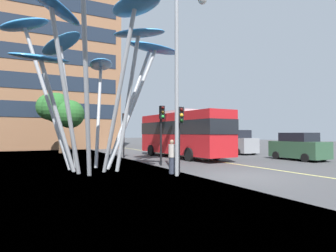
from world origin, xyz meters
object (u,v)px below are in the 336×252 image
object	(u,v)px
traffic_light_kerb_far	(162,122)
traffic_light_island_mid	(124,125)
leaf_sculpture	(98,46)
car_parked_far	(237,143)
street_lamp	(183,59)
car_parked_mid	(299,147)
red_bus	(182,132)
traffic_light_kerb_near	(180,125)
pedestrian	(172,157)

from	to	relation	value
traffic_light_kerb_far	traffic_light_island_mid	xyz separation A→B (m)	(-0.27, 6.65, -0.03)
leaf_sculpture	car_parked_far	world-z (taller)	leaf_sculpture
street_lamp	car_parked_mid	bearing A→B (deg)	14.62
red_bus	traffic_light_kerb_near	bearing A→B (deg)	-119.83
leaf_sculpture	traffic_light_kerb_far	xyz separation A→B (m)	(3.98, 0.17, -4.14)
street_lamp	traffic_light_island_mid	bearing A→B (deg)	87.07
red_bus	car_parked_mid	world-z (taller)	red_bus
red_bus	leaf_sculpture	size ratio (longest dim) A/B	0.83
red_bus	car_parked_far	xyz separation A→B (m)	(6.81, 1.45, -1.02)
car_parked_mid	street_lamp	size ratio (longest dim) A/B	0.47
car_parked_mid	traffic_light_kerb_near	bearing A→B (deg)	-167.58
leaf_sculpture	pedestrian	distance (m)	7.40
car_parked_far	street_lamp	world-z (taller)	street_lamp
traffic_light_island_mid	street_lamp	distance (m)	11.22
traffic_light_kerb_far	car_parked_mid	distance (m)	10.83
traffic_light_island_mid	car_parked_far	bearing A→B (deg)	-3.78
red_bus	pedestrian	distance (m)	9.44
traffic_light_kerb_far	car_parked_mid	size ratio (longest dim) A/B	0.89
red_bus	street_lamp	world-z (taller)	street_lamp
pedestrian	traffic_light_kerb_far	bearing A→B (deg)	73.00
traffic_light_kerb_far	traffic_light_kerb_near	bearing A→B (deg)	-101.49
traffic_light_kerb_far	car_parked_mid	bearing A→B (deg)	-6.40
leaf_sculpture	street_lamp	world-z (taller)	street_lamp
pedestrian	car_parked_mid	bearing A→B (deg)	10.85
red_bus	leaf_sculpture	world-z (taller)	leaf_sculpture
traffic_light_island_mid	pedestrian	bearing A→B (deg)	-94.40
car_parked_mid	street_lamp	xyz separation A→B (m)	(-11.45, -2.99, 4.53)
traffic_light_kerb_far	car_parked_mid	world-z (taller)	traffic_light_kerb_far
leaf_sculpture	street_lamp	xyz separation A→B (m)	(3.15, -4.01, -1.30)
red_bus	street_lamp	bearing A→B (deg)	-118.82
car_parked_mid	pedestrian	size ratio (longest dim) A/B	2.48
pedestrian	car_parked_far	bearing A→B (deg)	38.41
red_bus	traffic_light_kerb_far	distance (m)	5.99
red_bus	pedestrian	size ratio (longest dim) A/B	6.29
leaf_sculpture	pedestrian	size ratio (longest dim) A/B	7.55
traffic_light_kerb_near	traffic_light_island_mid	size ratio (longest dim) A/B	0.90
traffic_light_island_mid	street_lamp	xyz separation A→B (m)	(-0.55, -10.84, 2.87)
red_bus	traffic_light_island_mid	size ratio (longest dim) A/B	2.89
red_bus	traffic_light_kerb_near	xyz separation A→B (m)	(-4.69, -8.18, 0.27)
car_parked_far	traffic_light_island_mid	bearing A→B (deg)	176.22
pedestrian	leaf_sculpture	bearing A→B (deg)	131.94
traffic_light_kerb_far	traffic_light_island_mid	distance (m)	6.66
leaf_sculpture	car_parked_mid	distance (m)	15.76
red_bus	street_lamp	xyz separation A→B (m)	(-4.77, -8.66, 3.40)
red_bus	traffic_light_kerb_near	distance (m)	9.43
traffic_light_island_mid	car_parked_mid	bearing A→B (deg)	-35.75
street_lamp	pedestrian	bearing A→B (deg)	106.46
traffic_light_kerb_far	traffic_light_island_mid	world-z (taller)	traffic_light_kerb_far
traffic_light_island_mid	street_lamp	size ratio (longest dim) A/B	0.41
leaf_sculpture	traffic_light_kerb_far	world-z (taller)	leaf_sculpture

